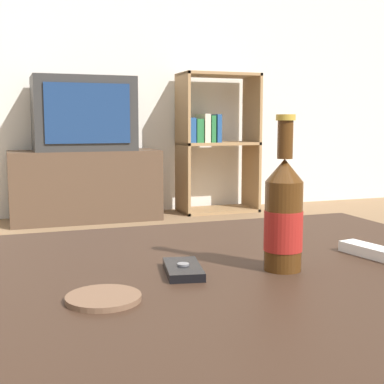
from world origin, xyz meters
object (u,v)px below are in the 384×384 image
Objects in this scene: cell_phone at (183,269)px; remote_control at (381,254)px; bookshelf at (214,140)px; beer_bottle at (284,215)px; tv_stand at (85,186)px; television at (84,114)px.

remote_control is (0.37, -0.03, 0.00)m from cell_phone.
bookshelf reaches higher than beer_bottle.
beer_bottle is at bearing -91.50° from tv_stand.
remote_control is at bearing 0.31° from beer_bottle.
bookshelf is (0.94, 0.05, -0.18)m from television.
beer_bottle is at bearing 169.73° from remote_control.
tv_stand is at bearing 96.09° from cell_phone.
tv_stand is at bearing -177.10° from bookshelf.
bookshelf is at bearing 78.24° from cell_phone.
beer_bottle is 0.19m from cell_phone.
beer_bottle is at bearing -91.50° from television.
beer_bottle reaches higher than remote_control.
tv_stand reaches higher than cell_phone.
cell_phone is at bearing -94.99° from television.
beer_bottle is 1.46× the size of remote_control.
television is 2.46× the size of beer_bottle.
bookshelf reaches higher than cell_phone.
cell_phone is at bearing -94.98° from tv_stand.
remote_control is at bearing -87.26° from television.
tv_stand is 0.97× the size of bookshelf.
television reaches higher than cell_phone.
tv_stand is at bearing 82.16° from remote_control.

